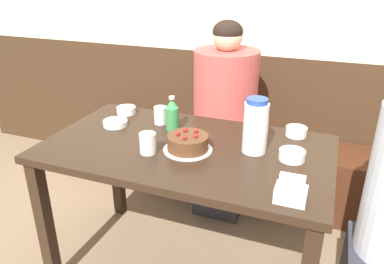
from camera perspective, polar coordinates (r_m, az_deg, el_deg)
name	(u,v)px	position (r m, az deg, el deg)	size (l,w,h in m)	color
back_wall	(246,10)	(2.58, 8.23, 17.95)	(4.80, 0.04, 2.50)	#3D2819
bench_seat	(230,164)	(2.68, 5.84, -4.93)	(2.06, 0.38, 0.44)	#472314
dining_table	(186,165)	(1.79, -0.88, -5.00)	(1.32, 0.75, 0.74)	black
birthday_cake	(188,143)	(1.68, -0.65, -1.69)	(0.22, 0.22, 0.09)	white
water_pitcher	(255,126)	(1.66, 9.65, 0.88)	(0.11, 0.11, 0.25)	white
soju_bottle	(172,114)	(1.88, -3.04, 2.69)	(0.07, 0.07, 0.18)	#388E4C
napkin_holder	(291,192)	(1.37, 14.84, -8.80)	(0.11, 0.08, 0.11)	white
bowl_soup_white	(296,131)	(1.90, 15.60, 0.08)	(0.10, 0.10, 0.04)	white
bowl_rice_small	(115,123)	(1.99, -11.61, 1.35)	(0.13, 0.13, 0.03)	white
bowl_side_dish	(292,155)	(1.66, 15.00, -3.41)	(0.11, 0.11, 0.04)	white
bowl_sauce_shallow	(126,110)	(2.15, -9.98, 3.30)	(0.11, 0.11, 0.04)	white
glass_water_tall	(160,115)	(1.98, -4.85, 2.56)	(0.07, 0.07, 0.09)	silver
glass_tumbler_short	(148,143)	(1.67, -6.76, -1.71)	(0.07, 0.07, 0.09)	silver
person_teal_shirt	(224,123)	(2.34, 4.94, 1.43)	(0.38, 0.38, 1.24)	#33333D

